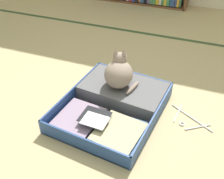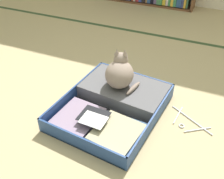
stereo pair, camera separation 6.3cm
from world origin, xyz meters
name	(u,v)px [view 2 (the right image)]	position (x,y,z in m)	size (l,w,h in m)	color
ground_plane	(119,109)	(0.00, 0.00, 0.00)	(10.00, 10.00, 0.00)	tan
tatami_border	(163,36)	(0.00, 1.32, 0.00)	(4.80, 0.05, 0.00)	#344A2B
open_suitcase	(116,102)	(-0.03, 0.01, 0.05)	(0.75, 0.88, 0.12)	navy
black_cat	(120,73)	(-0.05, 0.15, 0.22)	(0.29, 0.29, 0.28)	gray
clothes_hanger	(188,122)	(0.50, 0.06, 0.01)	(0.32, 0.25, 0.01)	silver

